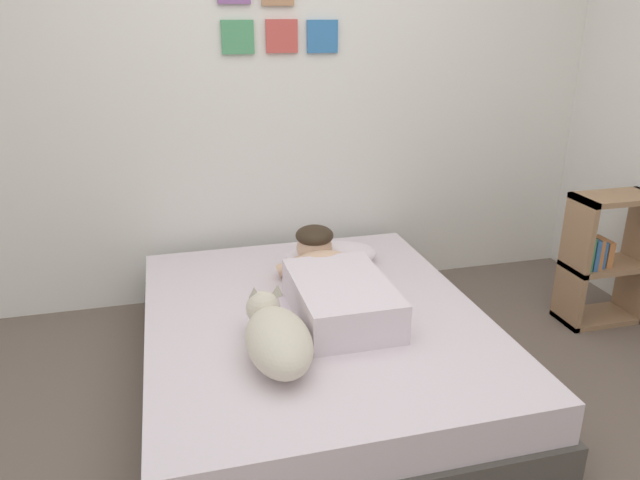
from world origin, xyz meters
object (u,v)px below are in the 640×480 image
coffee_cup (328,266)px  cell_phone (273,363)px  dog (277,337)px  pillow (331,255)px  bed (315,346)px  person_lying (333,283)px  bookshelf (603,259)px

coffee_cup → cell_phone: (-0.45, -0.82, -0.03)m
dog → cell_phone: dog is taller
coffee_cup → pillow: bearing=64.8°
coffee_cup → cell_phone: coffee_cup is taller
bed → person_lying: size_ratio=2.08×
coffee_cup → bed: bearing=-112.8°
person_lying → bed: bearing=-145.1°
bed → person_lying: bearing=34.9°
bed → coffee_cup: (0.18, 0.44, 0.22)m
bed → person_lying: person_lying is taller
cell_phone → coffee_cup: bearing=61.0°
pillow → dog: (-0.48, -0.89, 0.05)m
pillow → cell_phone: bearing=-118.6°
pillow → cell_phone: pillow is taller
pillow → cell_phone: (-0.50, -0.92, -0.05)m
person_lying → dog: 0.55m
coffee_cup → bookshelf: (1.52, -0.27, -0.01)m
bed → pillow: pillow is taller
bed → bookshelf: size_ratio=2.55×
coffee_cup → bookshelf: size_ratio=0.17×
dog → person_lying: bearing=50.2°
bed → person_lying: 0.31m
pillow → dog: dog is taller
pillow → bookshelf: bearing=-14.1°
person_lying → dog: size_ratio=1.60×
person_lying → pillow: bearing=75.2°
pillow → bookshelf: size_ratio=0.69×
pillow → coffee_cup: bearing=-115.2°
pillow → cell_phone: size_ratio=3.71×
cell_phone → bookshelf: bearing=15.6°
person_lying → bookshelf: (1.60, 0.09, -0.08)m
cell_phone → bookshelf: 2.05m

